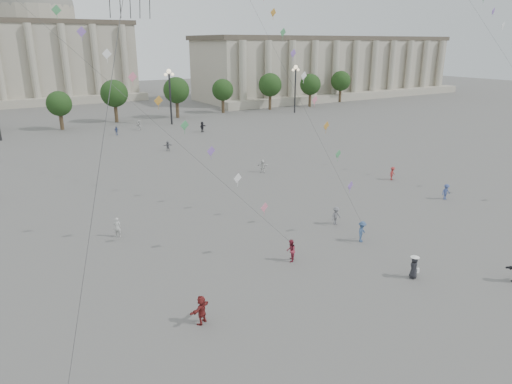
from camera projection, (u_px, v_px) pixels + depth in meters
ground at (376, 325)px, 26.18m from camera, size 360.00×360.00×0.00m
hall_east at (329, 67)px, 136.80m from camera, size 84.00×26.22×17.20m
hall_central at (39, 47)px, 126.56m from camera, size 48.30×34.30×35.50m
tree_row at (81, 97)px, 87.77m from camera, size 137.12×5.12×8.00m
lamp_post_mid_east at (170, 86)px, 88.09m from camera, size 2.00×0.90×10.65m
lamp_post_far_east at (295, 80)px, 102.92m from camera, size 2.00×0.90×10.65m
person_crowd_0 at (116, 131)px, 79.67m from camera, size 0.98×0.68×1.54m
person_crowd_4 at (139, 125)px, 84.29m from camera, size 1.60×1.57×1.83m
person_crowd_6 at (336, 216)px, 40.41m from camera, size 1.15×0.76×1.66m
person_crowd_7 at (263, 166)px, 56.78m from camera, size 1.48×1.31×1.63m
person_crowd_8 at (392, 173)px, 53.63m from camera, size 1.15×0.87×1.58m
person_crowd_9 at (202, 127)px, 82.34m from camera, size 1.79×1.39×1.89m
person_crowd_12 at (168, 146)px, 68.05m from camera, size 1.44×0.65×1.50m
person_crowd_13 at (117, 227)px, 37.85m from camera, size 0.74×0.68×1.71m
person_crowd_14 at (446, 192)px, 46.93m from camera, size 1.11×0.70×1.63m
tourist_2 at (201, 310)px, 26.12m from camera, size 1.68×1.23×1.76m
kite_flyer_0 at (291, 251)px, 33.58m from camera, size 1.03×1.05×1.71m
kite_flyer_1 at (362, 232)px, 36.89m from camera, size 1.31×1.12×1.77m
hat_person at (414, 267)px, 31.19m from camera, size 0.94×0.90×1.69m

